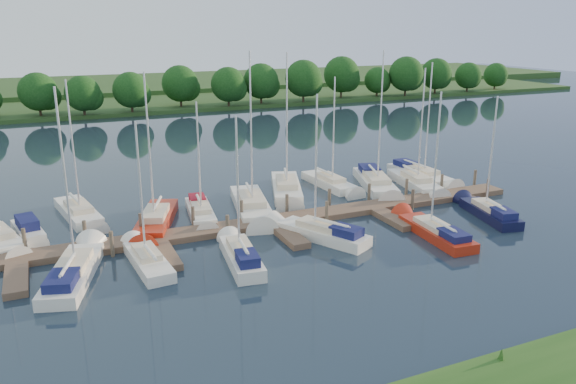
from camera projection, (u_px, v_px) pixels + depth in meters
name	position (u px, v px, depth m)	size (l,w,h in m)	color
ground	(325.00, 269.00, 31.85)	(260.00, 260.00, 0.00)	#1A2734
dock	(276.00, 225.00, 38.19)	(40.00, 6.00, 0.40)	brown
mooring_pilings	(269.00, 214.00, 39.06)	(38.24, 2.84, 2.00)	#473D33
far_shore	(126.00, 102.00, 97.44)	(180.00, 30.00, 0.60)	#254219
distant_hill	(108.00, 86.00, 119.21)	(220.00, 40.00, 1.40)	#315625
treeline	(147.00, 88.00, 85.46)	(145.52, 9.37, 8.31)	#38281C
sailboat_n_0	(0.00, 240.00, 35.24)	(3.44, 7.03, 9.09)	white
motorboat	(29.00, 231.00, 36.66)	(2.20, 5.00, 1.52)	white
sailboat_n_2	(80.00, 215.00, 40.03)	(3.00, 8.08, 10.20)	white
sailboat_n_3	(156.00, 223.00, 38.30)	(4.43, 8.44, 10.91)	#AB230F
sailboat_n_4	(201.00, 213.00, 40.20)	(2.38, 6.82, 8.67)	white
sailboat_n_5	(252.00, 208.00, 41.41)	(3.89, 9.57, 12.05)	white
sailboat_n_6	(287.00, 191.00, 45.73)	(4.75, 9.14, 11.76)	white
sailboat_n_7	(331.00, 184.00, 47.63)	(2.22, 7.58, 9.63)	white
sailboat_n_8	(376.00, 184.00, 47.52)	(4.62, 9.32, 11.77)	white
sailboat_n_9	(416.00, 184.00, 47.54)	(3.00, 8.16, 10.41)	white
sailboat_n_10	(421.00, 176.00, 50.06)	(2.22, 8.38, 10.65)	white
sailboat_s_0	(74.00, 272.00, 30.65)	(4.00, 8.46, 10.70)	white
sailboat_s_1	(147.00, 260.00, 32.27)	(2.02, 6.73, 8.63)	white
sailboat_s_2	(241.00, 257.00, 32.53)	(2.34, 6.86, 8.95)	white
sailboat_s_3	(320.00, 234.00, 36.21)	(4.61, 7.22, 9.68)	white
sailboat_s_4	(434.00, 232.00, 36.66)	(2.27, 7.68, 9.67)	#AB230F
sailboat_s_5	(488.00, 213.00, 40.25)	(2.86, 7.02, 8.98)	black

